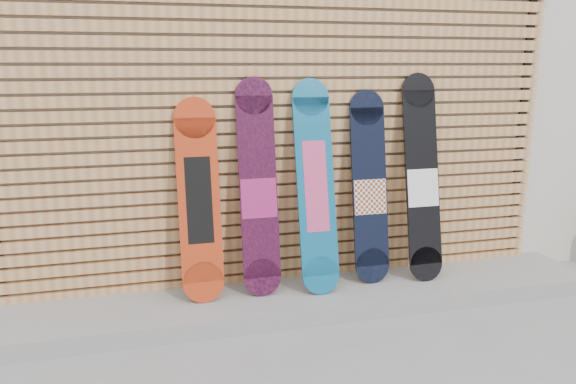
% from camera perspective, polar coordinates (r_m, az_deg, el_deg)
% --- Properties ---
extents(ground, '(80.00, 80.00, 0.00)m').
position_cam_1_polar(ground, '(3.67, 6.03, -15.47)').
color(ground, gray).
rests_on(ground, ground).
extents(building, '(12.00, 5.00, 3.60)m').
position_cam_1_polar(building, '(6.73, -0.25, 13.39)').
color(building, beige).
rests_on(building, ground).
extents(concrete_step, '(4.60, 0.70, 0.12)m').
position_cam_1_polar(concrete_step, '(4.18, 0.77, -10.79)').
color(concrete_step, gray).
rests_on(concrete_step, ground).
extents(slat_wall, '(4.26, 0.08, 2.29)m').
position_cam_1_polar(slat_wall, '(4.15, -0.25, 5.51)').
color(slat_wall, '#BA824D').
rests_on(slat_wall, ground).
extents(snowboard_0, '(0.29, 0.31, 1.40)m').
position_cam_1_polar(snowboard_0, '(3.93, -9.03, -0.83)').
color(snowboard_0, '#B93413').
rests_on(snowboard_0, concrete_step).
extents(snowboard_1, '(0.27, 0.30, 1.54)m').
position_cam_1_polar(snowboard_1, '(3.98, -3.04, 0.32)').
color(snowboard_1, black).
rests_on(snowboard_1, concrete_step).
extents(snowboard_2, '(0.28, 0.38, 1.52)m').
position_cam_1_polar(snowboard_2, '(4.04, 2.82, 0.59)').
color(snowboard_2, '#0D5B85').
rests_on(snowboard_2, concrete_step).
extents(snowboard_3, '(0.27, 0.28, 1.44)m').
position_cam_1_polar(snowboard_3, '(4.25, 8.28, 0.35)').
color(snowboard_3, black).
rests_on(snowboard_3, concrete_step).
extents(snowboard_4, '(0.27, 0.34, 1.56)m').
position_cam_1_polar(snowboard_4, '(4.39, 13.46, 1.30)').
color(snowboard_4, black).
rests_on(snowboard_4, concrete_step).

